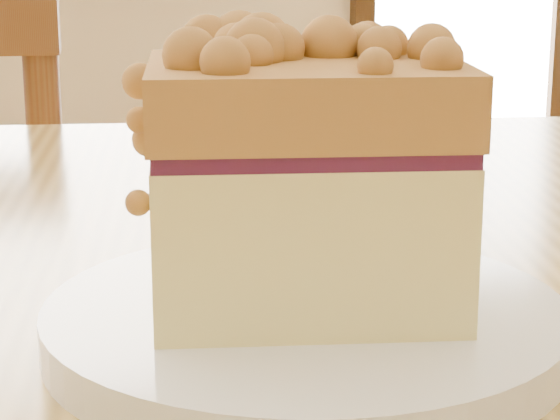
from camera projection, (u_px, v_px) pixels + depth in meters
name	position (u px, v px, depth m)	size (l,w,h in m)	color
plate	(305.00, 326.00, 0.46)	(0.22, 0.22, 0.02)	white
cake_slice	(307.00, 171.00, 0.44)	(0.15, 0.13, 0.12)	#FFEB90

